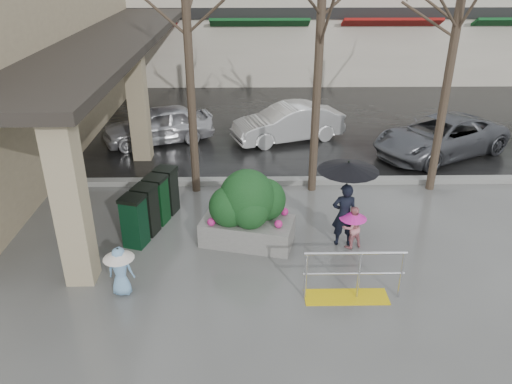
{
  "coord_description": "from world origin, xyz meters",
  "views": [
    {
      "loc": [
        -0.56,
        -8.88,
        6.0
      ],
      "look_at": [
        -0.4,
        0.78,
        1.3
      ],
      "focal_mm": 35.0,
      "sensor_mm": 36.0,
      "label": 1
    }
  ],
  "objects_px": {
    "tree_mideast": "(461,3)",
    "car_b": "(288,123)",
    "car_c": "(440,136)",
    "woman": "(346,190)",
    "child_blue": "(120,266)",
    "handrail": "(351,281)",
    "car_a": "(158,125)",
    "child_pink": "(352,224)",
    "news_boxes": "(152,205)",
    "planter": "(248,209)"
  },
  "relations": [
    {
      "from": "tree_mideast",
      "to": "car_b",
      "type": "distance_m",
      "value": 6.88
    },
    {
      "from": "car_c",
      "to": "woman",
      "type": "bearing_deg",
      "value": -64.47
    },
    {
      "from": "child_blue",
      "to": "car_c",
      "type": "height_order",
      "value": "car_c"
    },
    {
      "from": "woman",
      "to": "car_b",
      "type": "relative_size",
      "value": 0.53
    },
    {
      "from": "handrail",
      "to": "car_a",
      "type": "xyz_separation_m",
      "value": [
        -4.98,
        8.66,
        0.25
      ]
    },
    {
      "from": "child_pink",
      "to": "car_a",
      "type": "distance_m",
      "value": 8.68
    },
    {
      "from": "tree_mideast",
      "to": "child_pink",
      "type": "distance_m",
      "value": 5.91
    },
    {
      "from": "news_boxes",
      "to": "child_pink",
      "type": "bearing_deg",
      "value": 5.14
    },
    {
      "from": "handrail",
      "to": "child_blue",
      "type": "distance_m",
      "value": 4.37
    },
    {
      "from": "handrail",
      "to": "planter",
      "type": "relative_size",
      "value": 0.86
    },
    {
      "from": "child_pink",
      "to": "child_blue",
      "type": "xyz_separation_m",
      "value": [
        -4.72,
        -1.6,
        0.03
      ]
    },
    {
      "from": "car_c",
      "to": "planter",
      "type": "bearing_deg",
      "value": -77.16
    },
    {
      "from": "woman",
      "to": "child_blue",
      "type": "height_order",
      "value": "woman"
    },
    {
      "from": "child_blue",
      "to": "car_c",
      "type": "bearing_deg",
      "value": -135.76
    },
    {
      "from": "news_boxes",
      "to": "handrail",
      "type": "bearing_deg",
      "value": -16.41
    },
    {
      "from": "child_pink",
      "to": "car_c",
      "type": "relative_size",
      "value": 0.22
    },
    {
      "from": "car_b",
      "to": "handrail",
      "type": "bearing_deg",
      "value": -16.78
    },
    {
      "from": "child_blue",
      "to": "news_boxes",
      "type": "bearing_deg",
      "value": -88.85
    },
    {
      "from": "woman",
      "to": "car_b",
      "type": "height_order",
      "value": "woman"
    },
    {
      "from": "car_a",
      "to": "news_boxes",
      "type": "bearing_deg",
      "value": -12.53
    },
    {
      "from": "child_pink",
      "to": "car_c",
      "type": "xyz_separation_m",
      "value": [
        3.87,
        5.51,
        0.05
      ]
    },
    {
      "from": "child_blue",
      "to": "car_c",
      "type": "xyz_separation_m",
      "value": [
        8.59,
        7.11,
        0.02
      ]
    },
    {
      "from": "planter",
      "to": "car_a",
      "type": "height_order",
      "value": "planter"
    },
    {
      "from": "child_blue",
      "to": "planter",
      "type": "bearing_deg",
      "value": -137.93
    },
    {
      "from": "tree_mideast",
      "to": "planter",
      "type": "xyz_separation_m",
      "value": [
        -5.08,
        -2.73,
        -4.01
      ]
    },
    {
      "from": "woman",
      "to": "car_c",
      "type": "relative_size",
      "value": 0.45
    },
    {
      "from": "woman",
      "to": "tree_mideast",
      "type": "bearing_deg",
      "value": -134.55
    },
    {
      "from": "car_b",
      "to": "woman",
      "type": "bearing_deg",
      "value": -14.23
    },
    {
      "from": "news_boxes",
      "to": "car_c",
      "type": "relative_size",
      "value": 0.48
    },
    {
      "from": "child_blue",
      "to": "car_a",
      "type": "xyz_separation_m",
      "value": [
        -0.62,
        8.44,
        0.02
      ]
    },
    {
      "from": "tree_mideast",
      "to": "child_blue",
      "type": "relative_size",
      "value": 6.36
    },
    {
      "from": "tree_mideast",
      "to": "car_c",
      "type": "height_order",
      "value": "tree_mideast"
    },
    {
      "from": "child_pink",
      "to": "planter",
      "type": "distance_m",
      "value": 2.33
    },
    {
      "from": "car_a",
      "to": "car_c",
      "type": "relative_size",
      "value": 0.82
    },
    {
      "from": "handrail",
      "to": "car_c",
      "type": "height_order",
      "value": "car_c"
    },
    {
      "from": "planter",
      "to": "car_a",
      "type": "distance_m",
      "value": 7.26
    },
    {
      "from": "planter",
      "to": "child_pink",
      "type": "bearing_deg",
      "value": -6.27
    },
    {
      "from": "planter",
      "to": "news_boxes",
      "type": "relative_size",
      "value": 1.01
    },
    {
      "from": "car_a",
      "to": "car_b",
      "type": "distance_m",
      "value": 4.44
    },
    {
      "from": "handrail",
      "to": "car_c",
      "type": "distance_m",
      "value": 8.46
    },
    {
      "from": "handrail",
      "to": "woman",
      "type": "bearing_deg",
      "value": 84.5
    },
    {
      "from": "woman",
      "to": "child_pink",
      "type": "xyz_separation_m",
      "value": [
        0.17,
        -0.12,
        -0.76
      ]
    },
    {
      "from": "news_boxes",
      "to": "car_a",
      "type": "height_order",
      "value": "car_a"
    },
    {
      "from": "child_pink",
      "to": "car_b",
      "type": "bearing_deg",
      "value": -102.7
    },
    {
      "from": "child_pink",
      "to": "car_b",
      "type": "relative_size",
      "value": 0.26
    },
    {
      "from": "car_b",
      "to": "child_blue",
      "type": "bearing_deg",
      "value": -44.32
    },
    {
      "from": "car_c",
      "to": "handrail",
      "type": "bearing_deg",
      "value": -57.6
    },
    {
      "from": "planter",
      "to": "child_blue",
      "type": "bearing_deg",
      "value": -142.54
    },
    {
      "from": "child_blue",
      "to": "car_a",
      "type": "height_order",
      "value": "car_a"
    },
    {
      "from": "car_a",
      "to": "car_b",
      "type": "xyz_separation_m",
      "value": [
        4.44,
        0.13,
        0.0
      ]
    }
  ]
}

